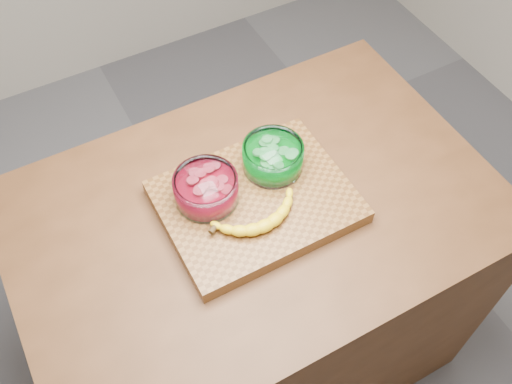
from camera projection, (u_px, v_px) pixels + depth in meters
name	position (u px, v px, depth m)	size (l,w,h in m)	color
ground	(256.00, 344.00, 2.13)	(3.50, 3.50, 0.00)	#5C5C61
counter	(256.00, 289.00, 1.77)	(1.20, 0.80, 0.90)	#502F18
cutting_board	(256.00, 202.00, 1.39)	(0.45, 0.35, 0.04)	brown
bowl_red	(206.00, 189.00, 1.34)	(0.15, 0.15, 0.07)	white
bowl_green	(273.00, 157.00, 1.40)	(0.15, 0.15, 0.07)	white
banana	(259.00, 217.00, 1.32)	(0.25, 0.11, 0.03)	yellow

